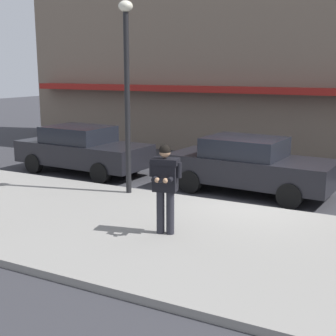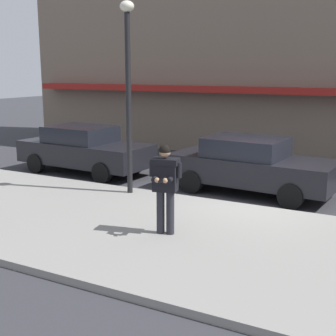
{
  "view_description": "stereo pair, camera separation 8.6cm",
  "coord_description": "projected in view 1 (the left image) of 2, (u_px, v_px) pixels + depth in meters",
  "views": [
    {
      "loc": [
        3.19,
        -10.84,
        3.36
      ],
      "look_at": [
        -0.93,
        -3.02,
        1.49
      ],
      "focal_mm": 50.0,
      "sensor_mm": 36.0,
      "label": 1
    },
    {
      "loc": [
        3.27,
        -10.8,
        3.36
      ],
      "look_at": [
        -0.93,
        -3.02,
        1.49
      ],
      "focal_mm": 50.0,
      "sensor_mm": 36.0,
      "label": 2
    }
  ],
  "objects": [
    {
      "name": "parked_sedan_near",
      "position": [
        82.0,
        149.0,
        15.32
      ],
      "size": [
        4.6,
        2.13,
        1.54
      ],
      "color": "black",
      "rests_on": "ground"
    },
    {
      "name": "ground_plane",
      "position": [
        258.0,
        208.0,
        11.53
      ],
      "size": [
        80.0,
        80.0,
        0.0
      ],
      "primitive_type": "plane",
      "color": "#333338"
    },
    {
      "name": "parked_sedan_mid",
      "position": [
        249.0,
        165.0,
        12.81
      ],
      "size": [
        4.62,
        2.17,
        1.54
      ],
      "color": "black",
      "rests_on": "ground"
    },
    {
      "name": "street_lamp_post",
      "position": [
        127.0,
        78.0,
        11.85
      ],
      "size": [
        0.36,
        0.36,
        4.88
      ],
      "color": "black",
      "rests_on": "sidewalk"
    },
    {
      "name": "man_texting_on_phone",
      "position": [
        165.0,
        180.0,
        9.12
      ],
      "size": [
        0.64,
        0.63,
        1.81
      ],
      "color": "#23232B",
      "rests_on": "sidewalk"
    },
    {
      "name": "curb_paint_line",
      "position": [
        299.0,
        213.0,
        11.12
      ],
      "size": [
        28.0,
        0.12,
        0.01
      ],
      "primitive_type": "cube",
      "color": "silver",
      "rests_on": "ground"
    },
    {
      "name": "sidewalk",
      "position": [
        265.0,
        252.0,
        8.6
      ],
      "size": [
        32.0,
        5.3,
        0.14
      ],
      "primitive_type": "cube",
      "color": "gray",
      "rests_on": "ground"
    }
  ]
}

